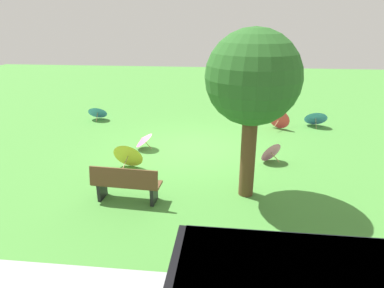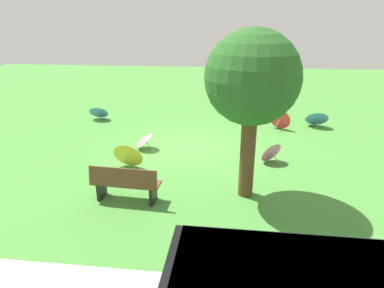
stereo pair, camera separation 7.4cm
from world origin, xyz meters
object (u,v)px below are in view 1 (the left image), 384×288
Objects in this scene: shade_tree at (253,80)px; parasol_pink_2 at (270,151)px; parasol_blue_0 at (98,111)px; parasol_blue_1 at (316,117)px; park_bench at (126,184)px; parasol_yellow_0 at (129,154)px; parasol_pink_3 at (143,139)px; parasol_orange_0 at (268,111)px; parasol_red_0 at (280,118)px.

shade_tree is 3.29m from parasol_pink_2.
parasol_blue_0 is 0.92× the size of parasol_blue_1.
park_bench is 3.69m from shade_tree.
parasol_pink_2 is (-4.05, -0.87, -0.07)m from parasol_yellow_0.
parasol_yellow_0 reaches higher than parasol_blue_1.
parasol_blue_1 is 1.20× the size of parasol_pink_3.
shade_tree reaches higher than park_bench.
parasol_pink_2 is (-0.78, -2.06, -2.45)m from shade_tree.
parasol_pink_3 is (-2.74, 3.16, -0.01)m from parasol_blue_0.
shade_tree is 7.46m from parasol_orange_0.
parasol_blue_0 is (5.96, -5.81, -2.44)m from shade_tree.
park_bench reaches higher than parasol_pink_3.
parasol_yellow_0 reaches higher than parasol_pink_2.
shade_tree reaches higher than parasol_blue_1.
parasol_blue_0 is at bearing -59.70° from parasol_yellow_0.
parasol_orange_0 is 0.98× the size of parasol_pink_2.
shade_tree reaches higher than parasol_pink_3.
shade_tree is 4.83m from parasol_pink_3.
shade_tree is 4.30× the size of parasol_blue_1.
parasol_red_0 reaches higher than parasol_blue_1.
parasol_red_0 is at bearing -138.79° from parasol_yellow_0.
parasol_pink_3 is at bearing 27.04° from parasol_blue_1.
park_bench is 2.01× the size of parasol_pink_2.
parasol_blue_0 is at bearing -3.18° from parasol_red_0.
parasol_red_0 is (-0.28, 1.52, 0.10)m from parasol_orange_0.
parasol_pink_2 is (-3.57, -2.72, -0.12)m from park_bench.
parasol_red_0 is at bearing 16.45° from parasol_blue_1.
parasol_red_0 is 5.49m from parasol_pink_3.
parasol_blue_0 is at bearing -44.24° from shade_tree.
shade_tree is 4.67× the size of parasol_blue_0.
parasol_orange_0 is 7.31m from parasol_blue_0.
shade_tree reaches higher than parasol_yellow_0.
parasol_blue_1 is at bearing -152.96° from parasol_pink_3.
parasol_blue_0 is 7.72m from parasol_pink_2.
parasol_pink_2 is (0.76, 3.33, -0.07)m from parasol_red_0.
parasol_pink_3 is at bearing -8.36° from parasol_pink_2.
parasol_orange_0 is 4.88m from parasol_pink_2.
parasol_pink_2 is (2.22, 3.76, -0.03)m from parasol_blue_1.
parasol_yellow_0 is at bearing 12.16° from parasol_pink_2.
park_bench is 1.91m from parasol_yellow_0.
parasol_blue_1 is at bearing -179.91° from parasol_blue_0.
parasol_pink_3 is (3.22, -2.65, -2.44)m from shade_tree.
parasol_blue_0 is at bearing 8.72° from parasol_orange_0.
shade_tree is at bearing 69.15° from parasol_pink_2.
shade_tree is 4.81× the size of parasol_pink_2.
parasol_blue_0 is at bearing -63.87° from park_bench.
parasol_pink_3 is (4.00, -0.59, 0.01)m from parasol_pink_2.
parasol_blue_0 is (3.17, -6.47, -0.11)m from park_bench.
parasol_blue_1 is (-1.46, -0.43, -0.04)m from parasol_red_0.
parasol_yellow_0 is at bearing 120.30° from parasol_blue_0.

